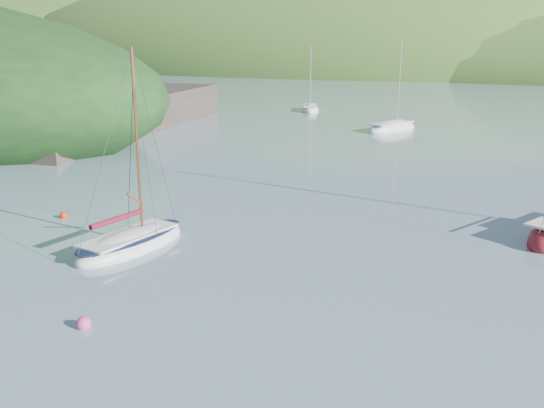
% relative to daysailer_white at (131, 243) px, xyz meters
% --- Properties ---
extents(ground, '(700.00, 700.00, 0.00)m').
position_rel_daysailer_white_xyz_m(ground, '(4.88, -6.49, -0.22)').
color(ground, gray).
rests_on(ground, ground).
extents(shoreline_hills, '(690.00, 135.00, 56.00)m').
position_rel_daysailer_white_xyz_m(shoreline_hills, '(-4.78, 165.94, -0.22)').
color(shoreline_hills, '#416727').
rests_on(shoreline_hills, ground).
extents(daysailer_white, '(3.01, 6.35, 9.40)m').
position_rel_daysailer_white_xyz_m(daysailer_white, '(0.00, 0.00, 0.00)').
color(daysailer_white, white).
rests_on(daysailer_white, ground).
extents(distant_sloop_a, '(4.89, 7.22, 9.74)m').
position_rel_daysailer_white_xyz_m(distant_sloop_a, '(1.64, 39.72, -0.04)').
color(distant_sloop_a, white).
rests_on(distant_sloop_a, ground).
extents(distant_sloop_c, '(4.24, 6.47, 8.72)m').
position_rel_daysailer_white_xyz_m(distant_sloop_c, '(-12.13, 51.90, -0.06)').
color(distant_sloop_c, white).
rests_on(distant_sloop_c, ground).
extents(mooring_buoys, '(24.72, 9.61, 0.51)m').
position_rel_daysailer_white_xyz_m(mooring_buoys, '(6.47, -1.94, -0.10)').
color(mooring_buoys, '#D14177').
rests_on(mooring_buoys, ground).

